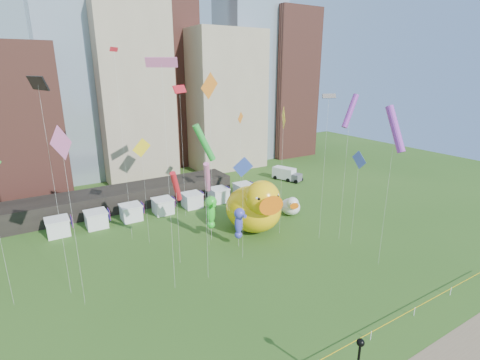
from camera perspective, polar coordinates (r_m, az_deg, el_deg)
skyline at (r=78.86m, az=-18.65°, el=15.99°), size 101.00×23.00×68.00m
pavilion at (r=62.26m, az=-18.34°, el=-2.74°), size 38.00×6.00×3.20m
vendor_tents at (r=58.24m, az=-12.07°, el=-4.11°), size 33.24×2.80×2.40m
big_duck at (r=50.00m, az=2.40°, el=-4.20°), size 8.81×10.92×7.97m
small_duck at (r=56.72m, az=8.03°, el=-4.09°), size 4.20×4.59×3.20m
seahorse_green at (r=47.27m, az=-4.59°, el=-4.68°), size 1.62×1.98×6.17m
seahorse_purple at (r=45.55m, az=-0.16°, el=-6.48°), size 1.61×1.89×5.29m
box_truck at (r=74.43m, az=7.32°, el=0.97°), size 4.09×6.30×2.52m
kite_0 at (r=52.58m, az=-9.52°, el=13.87°), size 2.99×2.78×19.69m
kite_1 at (r=34.06m, az=-26.34°, el=4.90°), size 1.90×2.48×17.42m
kite_2 at (r=36.22m, az=-29.32°, el=13.06°), size 1.48×3.94×21.28m
kite_4 at (r=46.48m, az=6.89°, el=9.38°), size 1.42×2.42×17.33m
kite_5 at (r=46.18m, az=18.28°, el=2.80°), size 0.08×2.24×12.42m
kite_6 at (r=57.02m, az=0.08°, el=9.31°), size 1.57×1.02×15.50m
kite_7 at (r=41.26m, az=23.34°, el=7.39°), size 0.84×2.87×18.29m
kite_8 at (r=46.43m, az=-19.22°, el=18.05°), size 1.30×1.41×24.26m
kite_9 at (r=44.20m, az=-5.20°, el=0.45°), size 1.83×2.43×11.25m
kite_10 at (r=45.65m, az=13.86°, el=12.29°), size 1.75×0.81×19.01m
kite_11 at (r=35.35m, az=-5.67°, el=5.85°), size 2.31×1.11×16.88m
kite_12 at (r=45.32m, az=-15.26°, el=4.64°), size 2.34×0.23×13.92m
kite_13 at (r=40.38m, az=0.46°, el=1.81°), size 1.63×1.79×12.55m
kite_14 at (r=49.25m, az=-4.84°, el=14.29°), size 3.21×1.42×21.46m
kite_15 at (r=46.14m, az=17.02°, el=10.36°), size 2.44×0.89×19.03m
kite_16 at (r=40.31m, az=-10.08°, el=-1.00°), size 1.96×2.09×11.37m
kite_17 at (r=33.38m, az=-12.30°, el=17.33°), size 2.59×1.73×22.81m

